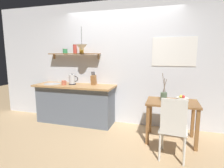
{
  "coord_description": "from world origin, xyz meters",
  "views": [
    {
      "loc": [
        0.97,
        -3.3,
        1.55
      ],
      "look_at": [
        -0.1,
        0.25,
        0.95
      ],
      "focal_mm": 29.09,
      "sensor_mm": 36.0,
      "label": 1
    }
  ],
  "objects_px": {
    "twig_vase": "(164,96)",
    "electric_kettle": "(72,80)",
    "knife_block": "(94,80)",
    "dining_table": "(172,109)",
    "pendant_lamp": "(82,47)",
    "fruit_bowl": "(182,99)",
    "dining_chair_near": "(173,126)",
    "coffee_mug_by_sink": "(64,83)"
  },
  "relations": [
    {
      "from": "coffee_mug_by_sink",
      "to": "pendant_lamp",
      "type": "bearing_deg",
      "value": 8.01
    },
    {
      "from": "dining_table",
      "to": "fruit_bowl",
      "type": "relative_size",
      "value": 4.34
    },
    {
      "from": "electric_kettle",
      "to": "pendant_lamp",
      "type": "xyz_separation_m",
      "value": [
        0.29,
        -0.07,
        0.71
      ]
    },
    {
      "from": "dining_table",
      "to": "coffee_mug_by_sink",
      "type": "distance_m",
      "value": 2.34
    },
    {
      "from": "fruit_bowl",
      "to": "twig_vase",
      "type": "xyz_separation_m",
      "value": [
        -0.32,
        0.06,
        0.02
      ]
    },
    {
      "from": "knife_block",
      "to": "coffee_mug_by_sink",
      "type": "distance_m",
      "value": 0.67
    },
    {
      "from": "dining_table",
      "to": "fruit_bowl",
      "type": "distance_m",
      "value": 0.25
    },
    {
      "from": "dining_table",
      "to": "twig_vase",
      "type": "relative_size",
      "value": 1.79
    },
    {
      "from": "knife_block",
      "to": "coffee_mug_by_sink",
      "type": "relative_size",
      "value": 2.19
    },
    {
      "from": "twig_vase",
      "to": "dining_table",
      "type": "bearing_deg",
      "value": -22.8
    },
    {
      "from": "knife_block",
      "to": "pendant_lamp",
      "type": "bearing_deg",
      "value": -142.11
    },
    {
      "from": "twig_vase",
      "to": "dining_chair_near",
      "type": "bearing_deg",
      "value": -77.33
    },
    {
      "from": "twig_vase",
      "to": "electric_kettle",
      "type": "xyz_separation_m",
      "value": [
        -2.01,
        0.28,
        0.18
      ]
    },
    {
      "from": "dining_table",
      "to": "dining_chair_near",
      "type": "distance_m",
      "value": 0.65
    },
    {
      "from": "fruit_bowl",
      "to": "pendant_lamp",
      "type": "height_order",
      "value": "pendant_lamp"
    },
    {
      "from": "twig_vase",
      "to": "coffee_mug_by_sink",
      "type": "xyz_separation_m",
      "value": [
        -2.15,
        0.15,
        0.12
      ]
    },
    {
      "from": "electric_kettle",
      "to": "knife_block",
      "type": "bearing_deg",
      "value": 10.01
    },
    {
      "from": "dining_table",
      "to": "knife_block",
      "type": "xyz_separation_m",
      "value": [
        -1.67,
        0.43,
        0.41
      ]
    },
    {
      "from": "dining_chair_near",
      "to": "pendant_lamp",
      "type": "relative_size",
      "value": 1.96
    },
    {
      "from": "electric_kettle",
      "to": "twig_vase",
      "type": "bearing_deg",
      "value": -7.97
    },
    {
      "from": "dining_chair_near",
      "to": "fruit_bowl",
      "type": "bearing_deg",
      "value": 76.53
    },
    {
      "from": "pendant_lamp",
      "to": "knife_block",
      "type": "bearing_deg",
      "value": 37.89
    },
    {
      "from": "dining_table",
      "to": "dining_chair_near",
      "type": "height_order",
      "value": "dining_chair_near"
    },
    {
      "from": "fruit_bowl",
      "to": "twig_vase",
      "type": "relative_size",
      "value": 0.41
    },
    {
      "from": "dining_chair_near",
      "to": "twig_vase",
      "type": "bearing_deg",
      "value": 102.67
    },
    {
      "from": "dining_chair_near",
      "to": "pendant_lamp",
      "type": "xyz_separation_m",
      "value": [
        -1.88,
        0.93,
        1.18
      ]
    },
    {
      "from": "dining_table",
      "to": "pendant_lamp",
      "type": "distance_m",
      "value": 2.19
    },
    {
      "from": "fruit_bowl",
      "to": "coffee_mug_by_sink",
      "type": "relative_size",
      "value": 1.49
    },
    {
      "from": "fruit_bowl",
      "to": "electric_kettle",
      "type": "bearing_deg",
      "value": 171.62
    },
    {
      "from": "electric_kettle",
      "to": "dining_chair_near",
      "type": "bearing_deg",
      "value": -24.59
    },
    {
      "from": "twig_vase",
      "to": "electric_kettle",
      "type": "distance_m",
      "value": 2.04
    },
    {
      "from": "dining_chair_near",
      "to": "pendant_lamp",
      "type": "distance_m",
      "value": 2.4
    },
    {
      "from": "dining_chair_near",
      "to": "fruit_bowl",
      "type": "xyz_separation_m",
      "value": [
        0.16,
        0.65,
        0.26
      ]
    },
    {
      "from": "fruit_bowl",
      "to": "pendant_lamp",
      "type": "bearing_deg",
      "value": 172.28
    },
    {
      "from": "dining_chair_near",
      "to": "knife_block",
      "type": "relative_size",
      "value": 3.2
    },
    {
      "from": "electric_kettle",
      "to": "pendant_lamp",
      "type": "bearing_deg",
      "value": -12.94
    },
    {
      "from": "electric_kettle",
      "to": "knife_block",
      "type": "distance_m",
      "value": 0.49
    },
    {
      "from": "dining_chair_near",
      "to": "twig_vase",
      "type": "height_order",
      "value": "twig_vase"
    },
    {
      "from": "twig_vase",
      "to": "knife_block",
      "type": "distance_m",
      "value": 1.58
    },
    {
      "from": "dining_table",
      "to": "pendant_lamp",
      "type": "height_order",
      "value": "pendant_lamp"
    },
    {
      "from": "electric_kettle",
      "to": "coffee_mug_by_sink",
      "type": "height_order",
      "value": "electric_kettle"
    },
    {
      "from": "dining_chair_near",
      "to": "knife_block",
      "type": "xyz_separation_m",
      "value": [
        -1.68,
        1.08,
        0.47
      ]
    }
  ]
}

